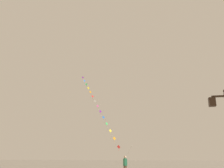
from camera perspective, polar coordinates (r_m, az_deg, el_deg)
The scene contains 2 objects.
kite_train at distance 33.55m, azimuth -3.19°, elevation -5.45°, with size 10.26×15.78×15.07m.
kite_flyer at distance 22.67m, azimuth 3.06°, elevation -18.29°, with size 0.43×0.61×1.71m.
Camera 1 is at (0.18, -1.67, 1.71)m, focal length 39.52 mm.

